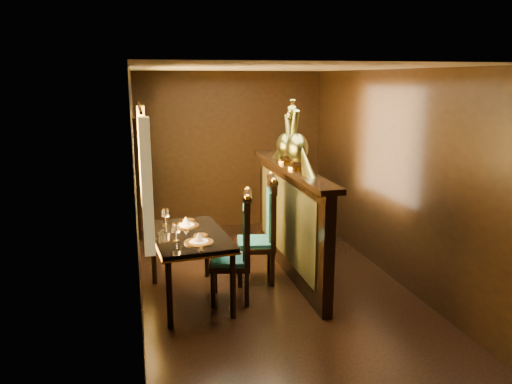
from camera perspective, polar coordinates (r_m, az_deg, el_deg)
ground at (r=6.06m, az=1.70°, el=-10.42°), size 5.00×5.00×0.00m
room_shell at (r=5.61m, az=0.92°, el=4.55°), size 3.04×5.04×2.52m
partition at (r=6.17m, az=3.89°, el=-2.95°), size 0.26×2.70×1.36m
dining_table at (r=5.45m, az=-7.70°, el=-5.47°), size 0.89×1.35×0.96m
chair_left at (r=5.42m, az=-1.77°, el=-5.95°), size 0.53×0.55×1.24m
chair_right at (r=5.92m, az=1.07°, el=-3.95°), size 0.54×0.56×1.31m
peacock_left at (r=5.76m, az=4.75°, el=6.50°), size 0.25×0.67×0.80m
peacock_right at (r=6.20m, az=3.41°, el=6.57°), size 0.22×0.60×0.71m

